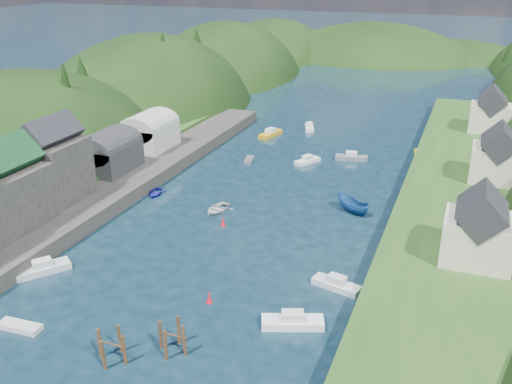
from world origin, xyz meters
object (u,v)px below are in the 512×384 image
at_px(piling_cluster_near, 112,349).
at_px(piling_cluster_far, 172,340).
at_px(channel_buoy_far, 223,222).
at_px(channel_buoy_near, 209,298).

xyz_separation_m(piling_cluster_near, piling_cluster_far, (4.22, 2.90, 0.04)).
bearing_deg(piling_cluster_near, channel_buoy_far, 94.27).
height_order(piling_cluster_near, channel_buoy_near, piling_cluster_near).
xyz_separation_m(piling_cluster_near, channel_buoy_far, (-2.07, 27.74, -0.64)).
height_order(channel_buoy_near, channel_buoy_far, same).
xyz_separation_m(channel_buoy_near, channel_buoy_far, (-5.98, 16.75, 0.00)).
distance_m(piling_cluster_far, channel_buoy_near, 8.13).
bearing_deg(channel_buoy_far, piling_cluster_near, -85.73).
xyz_separation_m(piling_cluster_far, channel_buoy_far, (-6.29, 24.84, -0.68)).
relative_size(piling_cluster_near, channel_buoy_far, 3.07).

